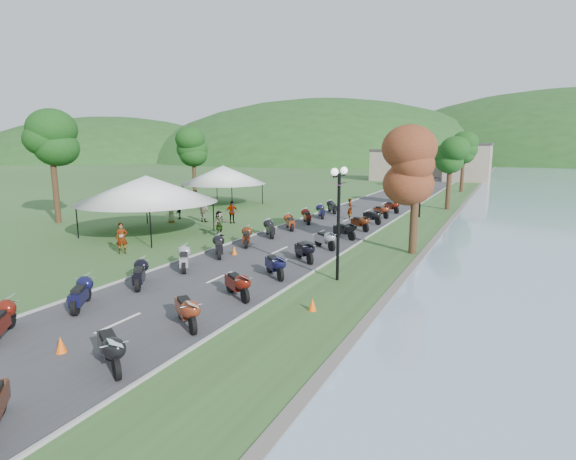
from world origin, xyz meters
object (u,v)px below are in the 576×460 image
at_px(pedestrian_c, 179,219).
at_px(pedestrian_b, 204,222).
at_px(vendor_tent_main, 148,205).
at_px(pedestrian_a, 123,254).

bearing_deg(pedestrian_c, pedestrian_b, 60.85).
height_order(vendor_tent_main, pedestrian_a, vendor_tent_main).
bearing_deg(pedestrian_a, pedestrian_b, 59.78).
bearing_deg(pedestrian_a, pedestrian_c, 72.04).
bearing_deg(pedestrian_b, pedestrian_c, 9.43).
distance_m(pedestrian_a, pedestrian_c, 12.01).
xyz_separation_m(pedestrian_a, pedestrian_c, (-5.05, 10.89, 0.00)).
relative_size(vendor_tent_main, pedestrian_a, 3.57).
distance_m(pedestrian_b, pedestrian_c, 2.64).
height_order(vendor_tent_main, pedestrian_c, vendor_tent_main).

